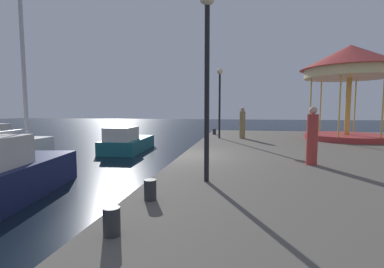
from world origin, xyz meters
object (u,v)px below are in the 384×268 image
object	(u,v)px
bollard_north	(112,221)
person_near_carousel	(312,138)
sailboat_navy	(4,176)
bollard_center	(214,132)
person_mid_promenade	(242,124)
lamp_post_mid_promenade	(220,90)
lamp_post_near_edge	(207,54)
bollard_south	(150,190)
motorboat_teal	(127,142)
carousel	(350,70)

from	to	relation	value
bollard_north	person_near_carousel	distance (m)	7.04
sailboat_navy	bollard_center	xyz separation A→B (m)	(4.66, 12.73, 0.29)
bollard_north	person_mid_promenade	bearing A→B (deg)	82.15
lamp_post_mid_promenade	person_mid_promenade	distance (m)	2.43
lamp_post_near_edge	bollard_south	bearing A→B (deg)	-119.81
motorboat_teal	bollard_north	xyz separation A→B (m)	(5.05, -12.36, 0.44)
motorboat_teal	lamp_post_mid_promenade	bearing A→B (deg)	10.07
carousel	bollard_center	size ratio (longest dim) A/B	13.43
lamp_post_mid_promenade	bollard_north	world-z (taller)	lamp_post_mid_promenade
motorboat_teal	bollard_north	bearing A→B (deg)	-67.79
motorboat_teal	bollard_south	size ratio (longest dim) A/B	12.08
person_near_carousel	carousel	bearing A→B (deg)	64.62
sailboat_navy	carousel	xyz separation A→B (m)	(12.52, 10.77, 4.08)
lamp_post_near_edge	bollard_south	xyz separation A→B (m)	(-0.91, -1.58, -2.86)
bollard_south	person_mid_promenade	distance (m)	12.11
bollard_north	bollard_south	bearing A→B (deg)	88.43
bollard_south	sailboat_navy	bearing A→B (deg)	162.31
bollard_north	person_near_carousel	xyz separation A→B (m)	(3.99, 5.76, 0.67)
sailboat_navy	carousel	world-z (taller)	sailboat_navy
carousel	bollard_north	distance (m)	16.34
sailboat_navy	person_mid_promenade	xyz separation A→B (m)	(6.56, 10.44, 0.97)
lamp_post_near_edge	person_mid_promenade	bearing A→B (deg)	84.97
person_mid_promenade	person_near_carousel	xyz separation A→B (m)	(2.13, -7.75, -0.02)
bollard_south	carousel	bearing A→B (deg)	57.66
bollard_north	bollard_center	bearing A→B (deg)	90.15
lamp_post_mid_promenade	person_near_carousel	world-z (taller)	lamp_post_mid_promenade
motorboat_teal	carousel	xyz separation A→B (m)	(12.87, 1.47, 4.23)
lamp_post_near_edge	bollard_south	size ratio (longest dim) A/B	11.25
bollard_south	bollard_center	distance (m)	14.24
sailboat_navy	person_near_carousel	world-z (taller)	sailboat_navy
lamp_post_near_edge	lamp_post_mid_promenade	size ratio (longest dim) A/B	1.07
lamp_post_near_edge	lamp_post_mid_promenade	xyz separation A→B (m)	(-0.46, 10.21, -0.18)
bollard_center	person_near_carousel	bearing A→B (deg)	-68.11
bollard_south	bollard_north	xyz separation A→B (m)	(-0.04, -1.55, 0.00)
bollard_south	person_near_carousel	world-z (taller)	person_near_carousel
motorboat_teal	bollard_center	bearing A→B (deg)	34.41
carousel	bollard_north	bearing A→B (deg)	-119.47
motorboat_teal	sailboat_navy	size ratio (longest dim) A/B	0.78
bollard_center	person_mid_promenade	xyz separation A→B (m)	(1.90, -2.28, 0.68)
person_mid_promenade	lamp_post_mid_promenade	bearing A→B (deg)	-173.29
sailboat_navy	carousel	bearing A→B (deg)	40.71
carousel	lamp_post_near_edge	world-z (taller)	carousel
person_mid_promenade	sailboat_navy	bearing A→B (deg)	-122.14
sailboat_navy	bollard_center	world-z (taller)	sailboat_navy
bollard_south	lamp_post_near_edge	bearing A→B (deg)	60.19
carousel	lamp_post_near_edge	distance (m)	12.75
bollard_center	sailboat_navy	bearing A→B (deg)	-110.10
lamp_post_near_edge	person_near_carousel	size ratio (longest dim) A/B	2.44
carousel	lamp_post_near_edge	size ratio (longest dim) A/B	1.19
lamp_post_mid_promenade	bollard_south	world-z (taller)	lamp_post_mid_promenade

